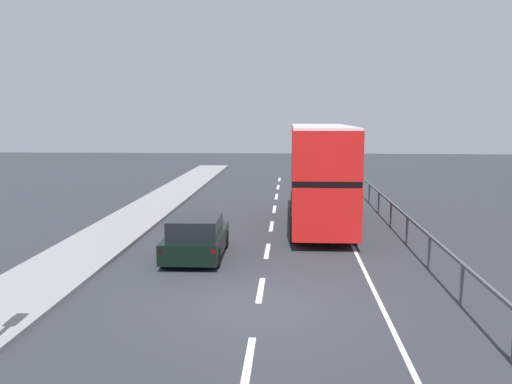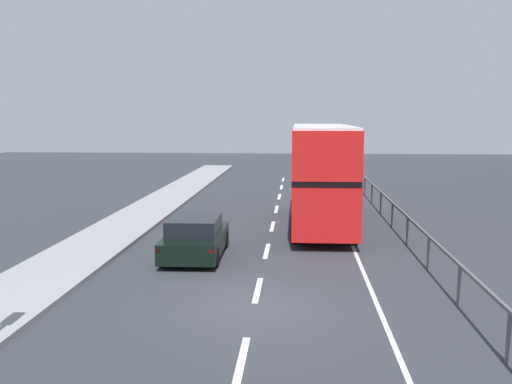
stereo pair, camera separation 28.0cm
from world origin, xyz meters
The scene contains 6 objects.
ground_plane centered at (0.00, 0.00, -0.05)m, with size 74.29×120.00×0.10m, color #2D3037.
near_sidewalk_kerb centered at (-6.34, 0.00, 0.07)m, with size 2.67×80.00×0.14m, color gray.
lane_paint_markings centered at (1.86, 8.70, 0.00)m, with size 3.26×46.00×0.01m.
bridge_side_railing centered at (5.16, 9.00, 0.88)m, with size 0.10×42.00×1.09m.
double_decker_bus_red centered at (2.09, 10.86, 2.33)m, with size 2.54×10.23×4.36m.
hatchback_car_near centered at (-2.38, 4.88, 0.67)m, with size 1.95×4.24×1.40m.
Camera 2 is at (1.06, -14.36, 4.78)m, focal length 40.99 mm.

